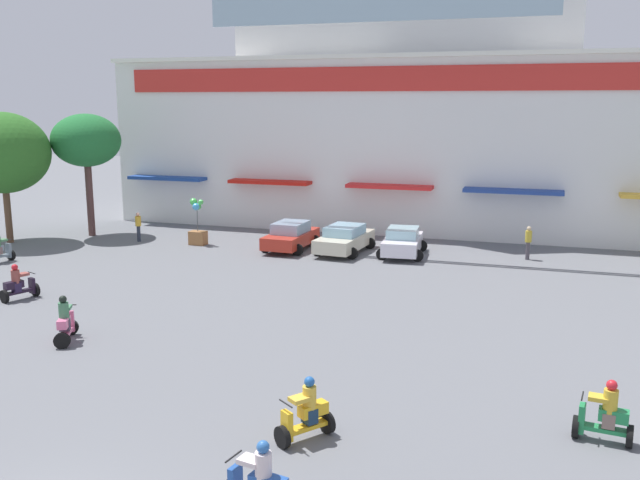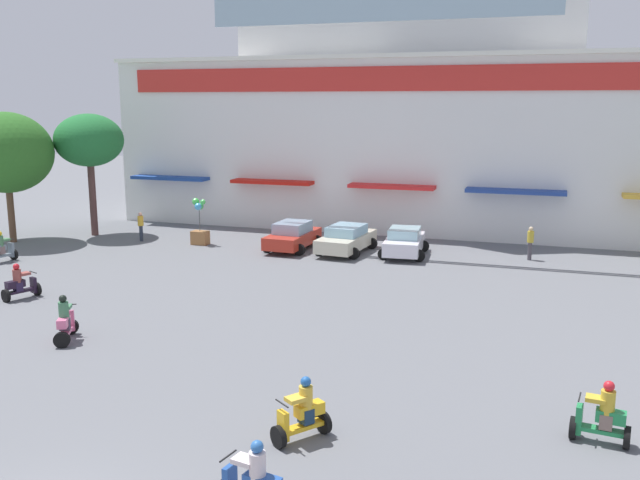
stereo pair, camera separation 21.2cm
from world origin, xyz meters
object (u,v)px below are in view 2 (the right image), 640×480
at_px(parked_car_0, 293,236).
at_px(scooter_rider_6, 65,322).
at_px(scooter_rider_5, 20,284).
at_px(pedestrian_2, 530,241).
at_px(pedestrian_0, 141,225).
at_px(plaza_tree_0, 89,141).
at_px(scooter_rider_1, 602,417).
at_px(parked_car_1, 346,239).
at_px(plaza_tree_2, 6,153).
at_px(scooter_rider_4, 302,414).
at_px(balloon_vendor_cart, 200,227).
at_px(scooter_rider_7, 2,249).
at_px(parked_car_2, 404,242).

xyz_separation_m(parked_car_0, scooter_rider_6, (-2.01, -15.73, -0.08)).
xyz_separation_m(scooter_rider_5, pedestrian_2, (18.93, 13.53, 0.38)).
relative_size(pedestrian_0, pedestrian_2, 0.98).
xyz_separation_m(plaza_tree_0, scooter_rider_6, (10.41, -15.87, -4.81)).
xyz_separation_m(parked_car_0, scooter_rider_1, (14.15, -17.66, -0.11)).
bearing_deg(parked_car_1, plaza_tree_2, -170.24).
bearing_deg(pedestrian_0, scooter_rider_4, -49.26).
distance_m(pedestrian_0, pedestrian_2, 20.91).
distance_m(scooter_rider_4, pedestrian_2, 21.48).
bearing_deg(balloon_vendor_cart, scooter_rider_4, -56.28).
bearing_deg(scooter_rider_1, parked_car_1, 122.26).
relative_size(scooter_rider_4, pedestrian_2, 0.92).
bearing_deg(parked_car_1, plaza_tree_0, -179.92).
xyz_separation_m(scooter_rider_4, pedestrian_2, (4.37, 21.02, 0.33)).
bearing_deg(plaza_tree_0, pedestrian_2, 2.88).
distance_m(plaza_tree_2, balloon_vendor_cart, 11.29).
height_order(scooter_rider_7, balloon_vendor_cart, balloon_vendor_cart).
height_order(pedestrian_2, balloon_vendor_cart, balloon_vendor_cart).
height_order(plaza_tree_0, parked_car_1, plaza_tree_0).
bearing_deg(parked_car_2, plaza_tree_2, -171.11).
bearing_deg(pedestrian_2, pedestrian_0, -174.70).
bearing_deg(parked_car_2, scooter_rider_4, -85.15).
distance_m(plaza_tree_2, scooter_rider_7, 6.75).
bearing_deg(parked_car_1, pedestrian_2, 7.57).
xyz_separation_m(parked_car_2, scooter_rider_7, (-18.29, -7.52, -0.08)).
distance_m(plaza_tree_2, scooter_rider_1, 33.35).
relative_size(parked_car_2, scooter_rider_7, 2.55).
distance_m(plaza_tree_2, scooter_rider_4, 28.80).
distance_m(parked_car_1, scooter_rider_5, 15.78).
bearing_deg(parked_car_2, parked_car_1, -176.50).
bearing_deg(pedestrian_2, scooter_rider_6, -129.30).
bearing_deg(scooter_rider_4, parked_car_1, 103.35).
bearing_deg(parked_car_1, scooter_rider_1, -57.74).
xyz_separation_m(scooter_rider_5, balloon_vendor_cart, (1.67, 11.80, 0.37)).
distance_m(parked_car_0, pedestrian_0, 8.87).
bearing_deg(plaza_tree_2, scooter_rider_7, -53.23).
distance_m(parked_car_1, scooter_rider_1, 21.07).
bearing_deg(parked_car_2, scooter_rider_5, -135.80).
bearing_deg(pedestrian_2, scooter_rider_4, -101.75).
xyz_separation_m(plaza_tree_0, scooter_rider_7, (0.04, -7.31, -4.82)).
bearing_deg(scooter_rider_4, pedestrian_2, 78.25).
bearing_deg(parked_car_2, pedestrian_2, 9.56).
bearing_deg(scooter_rider_5, scooter_rider_4, -27.24).
bearing_deg(scooter_rider_7, balloon_vendor_cart, 43.80).
bearing_deg(plaza_tree_2, plaza_tree_0, 45.61).
bearing_deg(scooter_rider_1, pedestrian_0, 143.37).
distance_m(plaza_tree_0, scooter_rider_5, 14.32).
relative_size(scooter_rider_4, pedestrian_0, 0.94).
distance_m(scooter_rider_6, scooter_rider_7, 13.45).
bearing_deg(pedestrian_0, scooter_rider_7, -118.19).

